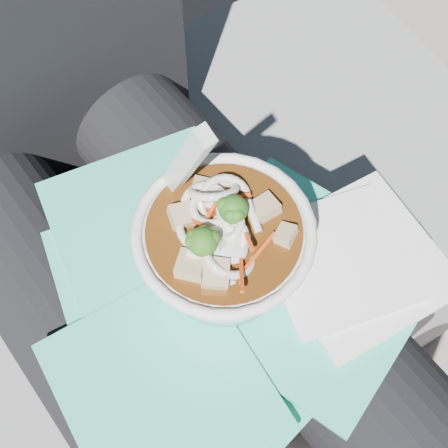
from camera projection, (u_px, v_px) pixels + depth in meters
ground at (202, 414)px, 1.04m from camera, size 20.00×20.00×0.00m
stone_ledge at (136, 303)px, 0.91m from camera, size 1.05×0.61×0.42m
lap at (187, 317)px, 0.60m from camera, size 0.30×0.48×0.14m
person_body at (129, 234)px, 0.61m from camera, size 0.34×0.94×0.97m
plastic_bag at (215, 297)px, 0.53m from camera, size 0.35×0.34×0.02m
napkins at (351, 261)px, 0.54m from camera, size 0.16×0.16×0.01m
udon_bowl at (223, 246)px, 0.49m from camera, size 0.15×0.15×0.19m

